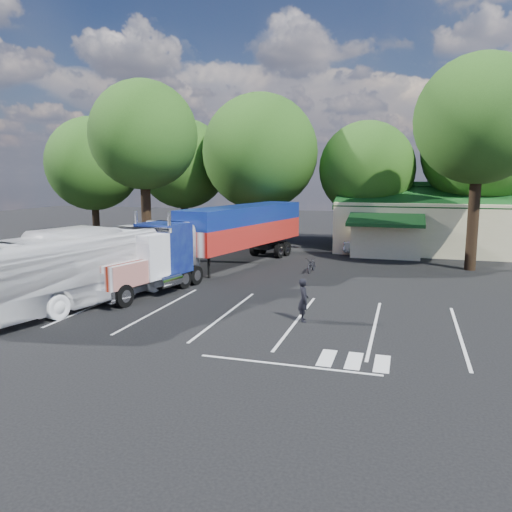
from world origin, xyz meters
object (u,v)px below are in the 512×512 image
(semi_truck, at_px, (223,233))
(silver_sedan, at_px, (372,246))
(tour_bus, at_px, (97,263))
(bicycle, at_px, (312,264))
(woman, at_px, (304,300))

(semi_truck, distance_m, silver_sedan, 12.69)
(semi_truck, bearing_deg, silver_sedan, 57.92)
(semi_truck, xyz_separation_m, tour_bus, (-3.19, -9.09, -0.59))
(semi_truck, bearing_deg, tour_bus, -96.96)
(silver_sedan, bearing_deg, bicycle, 153.58)
(woman, relative_size, tour_bus, 0.14)
(woman, bearing_deg, silver_sedan, -22.32)
(tour_bus, relative_size, silver_sedan, 2.93)
(bicycle, bearing_deg, woman, -79.38)
(semi_truck, height_order, woman, semi_truck)
(semi_truck, height_order, silver_sedan, semi_truck)
(semi_truck, bearing_deg, woman, -41.18)
(bicycle, bearing_deg, semi_truck, -169.16)
(woman, bearing_deg, semi_truck, 18.77)
(bicycle, xyz_separation_m, tour_bus, (-8.80, -9.99, 1.31))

